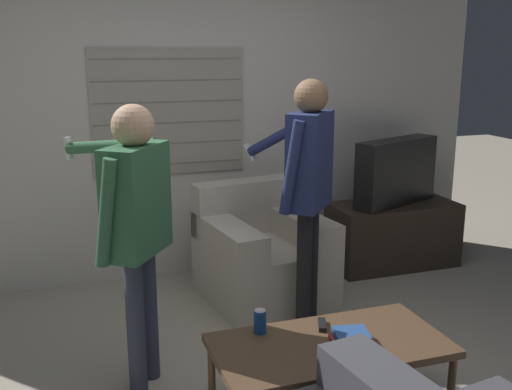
% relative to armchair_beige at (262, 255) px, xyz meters
% --- Properties ---
extents(wall_back, '(5.20, 0.08, 2.55)m').
position_rel_armchair_beige_xyz_m(wall_back, '(-0.40, 0.73, 0.94)').
color(wall_back, silver).
rests_on(wall_back, ground_plane).
extents(armchair_beige, '(0.94, 0.97, 0.86)m').
position_rel_armchair_beige_xyz_m(armchair_beige, '(0.00, 0.00, 0.00)').
color(armchair_beige, beige).
rests_on(armchair_beige, ground_plane).
extents(coffee_table, '(1.18, 0.60, 0.42)m').
position_rel_armchair_beige_xyz_m(coffee_table, '(-0.18, -1.55, 0.04)').
color(coffee_table, brown).
rests_on(coffee_table, ground_plane).
extents(tv_stand, '(1.09, 0.50, 0.55)m').
position_rel_armchair_beige_xyz_m(tv_stand, '(1.31, 0.30, -0.06)').
color(tv_stand, '#33281E').
rests_on(tv_stand, ground_plane).
extents(tv, '(0.87, 0.51, 0.56)m').
position_rel_armchair_beige_xyz_m(tv, '(1.31, 0.30, 0.49)').
color(tv, black).
rests_on(tv, tv_stand).
extents(person_left_standing, '(0.54, 0.78, 1.58)m').
position_rel_armchair_beige_xyz_m(person_left_standing, '(-1.04, -0.93, 0.67)').
color(person_left_standing, '#33384C').
rests_on(person_left_standing, ground_plane).
extents(person_right_standing, '(0.49, 0.76, 1.67)m').
position_rel_armchair_beige_xyz_m(person_right_standing, '(0.13, -0.54, 0.72)').
color(person_right_standing, black).
rests_on(person_right_standing, ground_plane).
extents(book_stack, '(0.23, 0.20, 0.06)m').
position_rel_armchair_beige_xyz_m(book_stack, '(-0.08, -1.60, 0.11)').
color(book_stack, maroon).
rests_on(book_stack, coffee_table).
extents(soda_can, '(0.07, 0.07, 0.13)m').
position_rel_armchair_beige_xyz_m(soda_can, '(-0.48, -1.34, 0.14)').
color(soda_can, '#194C9E').
rests_on(soda_can, coffee_table).
extents(spare_remote, '(0.09, 0.14, 0.02)m').
position_rel_armchair_beige_xyz_m(spare_remote, '(-0.14, -1.38, 0.09)').
color(spare_remote, black).
rests_on(spare_remote, coffee_table).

